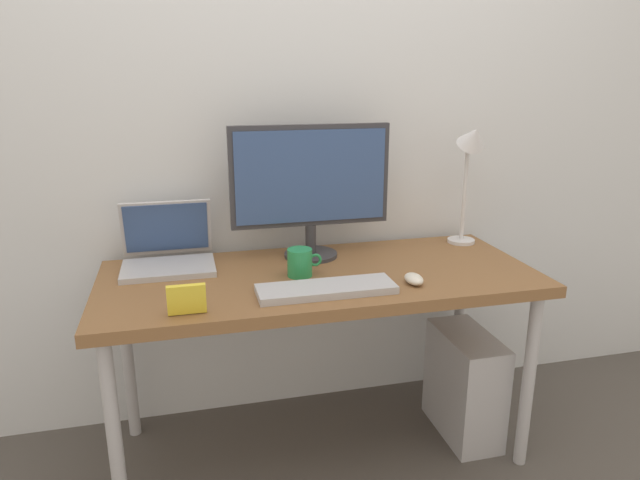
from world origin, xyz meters
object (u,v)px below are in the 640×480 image
at_px(desk_lamp, 471,156).
at_px(computer_tower, 464,384).
at_px(mouse, 414,279).
at_px(coffee_mug, 300,262).
at_px(laptop, 168,251).
at_px(keyboard, 326,289).
at_px(photo_frame, 187,299).
at_px(desk, 320,290).
at_px(monitor, 311,183).

height_order(desk_lamp, computer_tower, desk_lamp).
height_order(mouse, coffee_mug, coffee_mug).
height_order(laptop, mouse, laptop).
relative_size(keyboard, photo_frame, 4.00).
bearing_deg(desk_lamp, mouse, -135.77).
height_order(mouse, computer_tower, mouse).
relative_size(mouse, photo_frame, 0.82).
bearing_deg(keyboard, computer_tower, 13.55).
bearing_deg(mouse, photo_frame, -174.07).
bearing_deg(desk, monitor, 86.63).
relative_size(laptop, photo_frame, 2.91).
bearing_deg(coffee_mug, desk, 7.98).
relative_size(mouse, coffee_mug, 0.75).
xyz_separation_m(monitor, photo_frame, (-0.47, -0.44, -0.23)).
height_order(monitor, laptop, monitor).
xyz_separation_m(desk, computer_tower, (0.57, -0.04, -0.43)).
xyz_separation_m(laptop, computer_tower, (1.08, -0.24, -0.55)).
distance_m(desk, computer_tower, 0.72).
bearing_deg(desk, desk_lamp, 16.25).
relative_size(desk, laptop, 4.70).
xyz_separation_m(desk_lamp, photo_frame, (-1.11, -0.44, -0.31)).
xyz_separation_m(laptop, desk_lamp, (1.16, -0.02, 0.30)).
relative_size(coffee_mug, photo_frame, 1.09).
bearing_deg(desk_lamp, laptop, 179.19).
bearing_deg(photo_frame, desk, 28.93).
bearing_deg(photo_frame, computer_tower, 11.79).
height_order(coffee_mug, photo_frame, coffee_mug).
distance_m(monitor, computer_tower, 0.99).
bearing_deg(monitor, laptop, 178.08).
bearing_deg(computer_tower, laptop, 167.31).
bearing_deg(desk_lamp, computer_tower, -109.38).
bearing_deg(keyboard, monitor, 84.49).
xyz_separation_m(mouse, coffee_mug, (-0.35, 0.17, 0.03)).
xyz_separation_m(desk, mouse, (0.28, -0.18, 0.08)).
bearing_deg(keyboard, coffee_mug, 105.57).
height_order(desk, mouse, mouse).
distance_m(monitor, coffee_mug, 0.32).
distance_m(laptop, computer_tower, 1.24).
distance_m(mouse, coffee_mug, 0.39).
xyz_separation_m(keyboard, coffee_mug, (-0.05, 0.17, 0.04)).
relative_size(photo_frame, computer_tower, 0.26).
relative_size(keyboard, computer_tower, 1.05).
height_order(desk, keyboard, keyboard).
height_order(monitor, photo_frame, monitor).
bearing_deg(mouse, monitor, 125.91).
xyz_separation_m(coffee_mug, computer_tower, (0.64, -0.03, -0.54)).
xyz_separation_m(mouse, computer_tower, (0.30, 0.14, -0.51)).
relative_size(desk_lamp, computer_tower, 1.19).
bearing_deg(photo_frame, mouse, 5.93).
height_order(laptop, keyboard, laptop).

